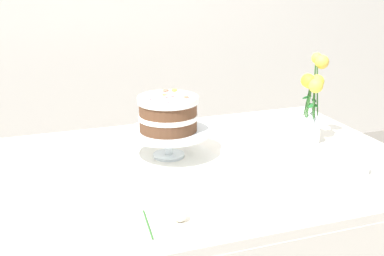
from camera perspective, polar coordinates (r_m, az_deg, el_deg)
dining_table at (r=1.71m, az=1.99°, el=-7.17°), size 1.40×1.00×0.74m
linen_napkin at (r=1.74m, az=-2.69°, el=-3.33°), size 0.34×0.34×0.00m
cake_stand at (r=1.71m, az=-2.73°, el=-0.79°), size 0.29×0.29×0.10m
layer_cake at (r=1.69m, az=-2.77°, el=1.70°), size 0.21×0.21×0.13m
flower_vase at (r=1.89m, az=13.67°, el=2.88°), size 0.10×0.11×0.34m
teacup at (r=1.66m, az=18.54°, el=-4.48°), size 0.13×0.13×0.06m
fallen_rose at (r=1.31m, az=-1.61°, el=-10.00°), size 0.11×0.15×0.04m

